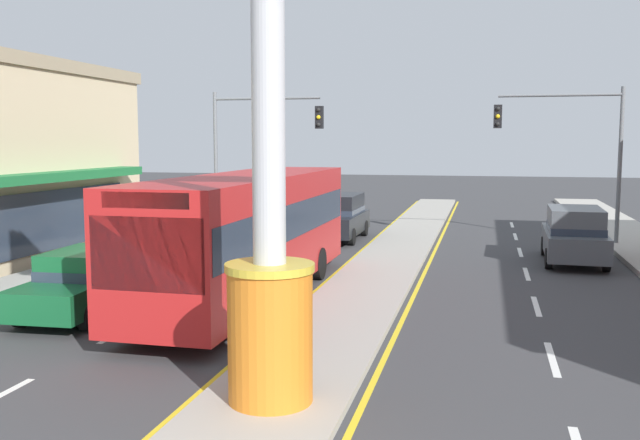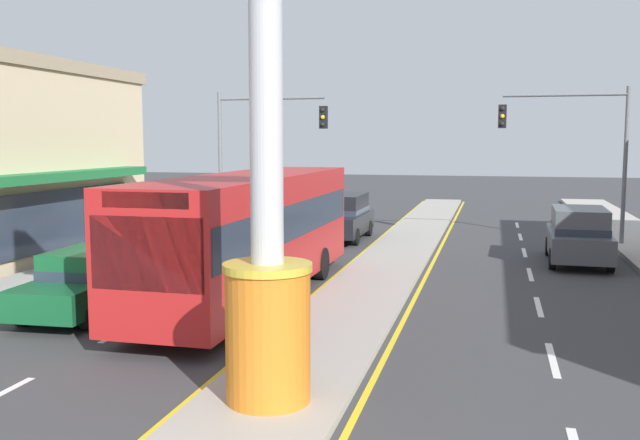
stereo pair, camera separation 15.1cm
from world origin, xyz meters
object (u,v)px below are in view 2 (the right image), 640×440
object	(u,v)px
traffic_light_left_side	(259,138)
suv_near_left_lane	(579,235)
district_sign	(266,135)
suv_far_right_lane	(342,216)
traffic_light_right_side	(578,138)
sedan_mid_left_lane	(87,281)
suv_far_left_oncoming	(234,225)
bus_near_right_lane	(251,228)

from	to	relation	value
traffic_light_left_side	suv_near_left_lane	world-z (taller)	traffic_light_left_side
district_sign	suv_far_right_lane	world-z (taller)	district_sign
traffic_light_left_side	traffic_light_right_side	size ratio (longest dim) A/B	1.00
traffic_light_right_side	suv_far_right_lane	distance (m)	9.81
sedan_mid_left_lane	suv_far_left_oncoming	bearing A→B (deg)	89.97
bus_near_right_lane	suv_far_left_oncoming	world-z (taller)	bus_near_right_lane
suv_near_left_lane	suv_far_right_lane	bearing A→B (deg)	157.09
traffic_light_left_side	traffic_light_right_side	distance (m)	12.84
district_sign	suv_far_left_oncoming	size ratio (longest dim) A/B	1.82
traffic_light_left_side	suv_far_left_oncoming	bearing A→B (deg)	-85.66
traffic_light_left_side	bus_near_right_lane	bearing A→B (deg)	-72.18
bus_near_right_lane	sedan_mid_left_lane	world-z (taller)	bus_near_right_lane
traffic_light_left_side	suv_far_left_oncoming	size ratio (longest dim) A/B	1.33
traffic_light_left_side	sedan_mid_left_lane	bearing A→B (deg)	-88.81
traffic_light_left_side	traffic_light_right_side	xyz separation A→B (m)	(12.83, 0.60, 0.00)
district_sign	suv_far_left_oncoming	xyz separation A→B (m)	(-6.13, 14.57, -3.24)
traffic_light_left_side	suv_far_right_lane	size ratio (longest dim) A/B	1.34
suv_near_left_lane	suv_far_left_oncoming	distance (m)	12.26
suv_far_right_lane	sedan_mid_left_lane	bearing A→B (deg)	-103.41
suv_near_left_lane	sedan_mid_left_lane	size ratio (longest dim) A/B	1.06
traffic_light_left_side	sedan_mid_left_lane	distance (m)	14.02
district_sign	traffic_light_left_side	xyz separation A→B (m)	(-6.41, 18.35, 0.02)
suv_near_left_lane	traffic_light_left_side	bearing A→B (deg)	164.37
district_sign	traffic_light_left_side	size ratio (longest dim) A/B	1.36
traffic_light_right_side	suv_far_left_oncoming	distance (m)	13.68
district_sign	bus_near_right_lane	xyz separation A→B (m)	(-2.83, 7.20, -2.36)
suv_near_left_lane	traffic_light_right_side	bearing A→B (deg)	86.00
sedan_mid_left_lane	district_sign	bearing A→B (deg)	-37.89
suv_far_right_lane	sedan_mid_left_lane	world-z (taller)	suv_far_right_lane
traffic_light_right_side	bus_near_right_lane	xyz separation A→B (m)	(-9.24, -11.76, -2.38)
bus_near_right_lane	suv_far_right_lane	xyz separation A→B (m)	(0.00, 11.43, -0.88)
district_sign	suv_near_left_lane	distance (m)	16.38
traffic_light_right_side	suv_far_left_oncoming	world-z (taller)	traffic_light_right_side
traffic_light_left_side	suv_far_left_oncoming	world-z (taller)	traffic_light_left_side
suv_near_left_lane	suv_far_left_oncoming	world-z (taller)	same
district_sign	traffic_light_right_side	bearing A→B (deg)	71.31
district_sign	traffic_light_left_side	distance (m)	19.44
district_sign	sedan_mid_left_lane	xyz separation A→B (m)	(-6.13, 4.77, -3.44)
traffic_light_right_side	sedan_mid_left_lane	xyz separation A→B (m)	(-12.54, -14.18, -3.46)
traffic_light_right_side	sedan_mid_left_lane	world-z (taller)	traffic_light_right_side
suv_far_left_oncoming	district_sign	bearing A→B (deg)	-67.19
traffic_light_left_side	sedan_mid_left_lane	size ratio (longest dim) A/B	1.41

